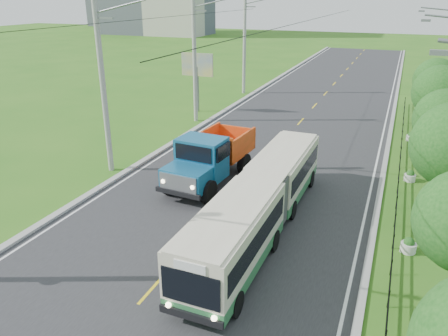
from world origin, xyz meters
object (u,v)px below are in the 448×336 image
Objects in this scene: tree_back at (436,82)px; tree_fifth at (440,95)px; billboard_left at (197,68)px; planter_near at (408,246)px; dump_truck at (210,155)px; tree_fourth at (445,122)px; planter_far at (411,137)px; planter_mid at (410,176)px; streetlight_far at (448,63)px; pole_far at (245,45)px; bus at (261,199)px; pole_near at (104,87)px; pole_mid at (195,59)px.

tree_fifth is at bearing -90.00° from tree_back.
planter_near is at bearing -44.84° from billboard_left.
tree_fourth is at bearing 25.49° from dump_truck.
planter_mid is at bearing -90.00° from planter_far.
tree_back is at bearing 73.12° from planter_far.
streetlight_far is 20.56m from billboard_left.
pole_far is 14.93× the size of planter_near.
dump_truck is at bearing -74.91° from pole_far.
tree_fourth is 0.93× the size of tree_fifth.
bus is (-6.23, -16.69, 1.31)m from planter_far.
tree_fourth is 21.72m from billboard_left.
planter_near is 0.13× the size of billboard_left.
pole_far is at bearing 131.59° from planter_mid.
pole_near reaches higher than planter_mid.
pole_far is 0.73× the size of bus.
planter_mid is 10.77m from bus.
tree_fourth reaches higher than bus.
pole_far is at bearing 144.64° from tree_fifth.
tree_fifth reaches higher than planter_far.
streetlight_far is 0.66× the size of bus.
planter_mid is 20.99m from billboard_left.
tree_back is at bearing 15.84° from pole_mid.
billboard_left is at bearing -168.77° from streetlight_far.
pole_far is at bearing 165.19° from streetlight_far.
tree_fourth is (18.12, -6.86, -1.51)m from pole_mid.
tree_back is 22.23m from bus.
planter_far is at bearing 124.05° from tree_fifth.
billboard_left is (-1.24, 3.00, -1.23)m from pole_mid.
tree_fourth reaches higher than planter_mid.
streetlight_far is at bearing 70.67° from bus.
streetlight_far is 13.54× the size of planter_near.
pole_far is 24.51m from dump_truck.
streetlight_far reaches higher than bus.
planter_mid is (-2.04, -14.00, -4.62)m from streetlight_far.
pole_far is 1.42× the size of dump_truck.
planter_near is 1.00× the size of planter_far.
pole_near is 12.00m from pole_mid.
bus is at bearing -110.46° from planter_far.
streetlight_far reaches higher than planter_mid.
tree_fifth is at bearing 63.93° from bus.
tree_fourth is 8.06× the size of planter_far.
pole_mid is 1.72× the size of tree_fifth.
pole_mid is 12.00m from pole_far.
dump_truck is (6.32, -11.43, -3.46)m from pole_mid.
bus is (10.64, -27.69, -3.50)m from pole_far.
pole_near is 18.23m from planter_mid.
bus is at bearing -116.77° from tree_fifth.
pole_mid reaches higher than tree_fourth.
streetlight_far is at bearing 20.32° from pole_mid.
pole_near reaches higher than tree_fourth.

